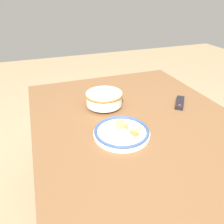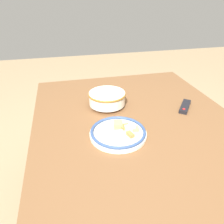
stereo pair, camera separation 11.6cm
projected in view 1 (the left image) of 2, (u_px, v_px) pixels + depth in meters
ground_plane at (134, 210)px, 1.49m from camera, size 8.00×8.00×0.00m
dining_table at (140, 134)px, 1.18m from camera, size 1.43×1.09×0.70m
noodle_bowl at (104, 98)px, 1.28m from camera, size 0.22×0.22×0.09m
food_plate at (122, 132)px, 1.05m from camera, size 0.27×0.27×0.05m
tv_remote at (180, 103)px, 1.33m from camera, size 0.15×0.14×0.02m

